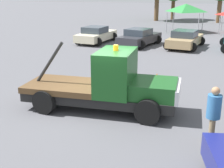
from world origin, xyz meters
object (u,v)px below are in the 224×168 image
at_px(parked_car_cream, 96,35).
at_px(canopy_tent_green, 186,8).
at_px(parked_car_tan, 185,39).
at_px(traffic_cone, 157,79).
at_px(tow_truck, 109,86).
at_px(person_near_truck, 214,112).
at_px(parked_car_charcoal, 139,37).

bearing_deg(parked_car_cream, canopy_tent_green, -29.75).
xyz_separation_m(parked_car_tan, traffic_cone, (0.45, -9.95, -0.39)).
distance_m(tow_truck, parked_car_cream, 14.90).
distance_m(parked_car_cream, traffic_cone, 12.13).
height_order(person_near_truck, parked_car_charcoal, person_near_truck).
bearing_deg(traffic_cone, parked_car_charcoal, 112.50).
bearing_deg(parked_car_cream, person_near_truck, -142.44).
bearing_deg(canopy_tent_green, parked_car_charcoal, -101.79).
distance_m(person_near_truck, traffic_cone, 6.09).
bearing_deg(person_near_truck, parked_car_tan, 97.51).
distance_m(person_near_truck, parked_car_tan, 15.58).
bearing_deg(traffic_cone, parked_car_cream, 129.13).
bearing_deg(parked_car_tan, traffic_cone, -173.57).
distance_m(tow_truck, parked_car_charcoal, 13.68).
bearing_deg(tow_truck, parked_car_tan, 80.37).
distance_m(tow_truck, person_near_truck, 4.08).
bearing_deg(tow_truck, parked_car_cream, 109.22).
distance_m(parked_car_cream, parked_car_tan, 7.23).
bearing_deg(tow_truck, traffic_cone, 69.75).
distance_m(parked_car_tan, traffic_cone, 9.97).
bearing_deg(traffic_cone, parked_car_tan, 92.57).
distance_m(person_near_truck, parked_car_cream, 18.12).
bearing_deg(person_near_truck, traffic_cone, 114.50).
bearing_deg(canopy_tent_green, parked_car_cream, -121.29).
xyz_separation_m(person_near_truck, parked_car_cream, (-10.65, 14.65, -0.39)).
distance_m(parked_car_charcoal, traffic_cone, 10.27).
relative_size(person_near_truck, parked_car_tan, 0.40).
xyz_separation_m(tow_truck, parked_car_tan, (0.38, 13.79, -0.31)).
relative_size(parked_car_charcoal, parked_car_tan, 1.00).
distance_m(canopy_tent_green, traffic_cone, 18.93).
height_order(person_near_truck, canopy_tent_green, canopy_tent_green).
bearing_deg(person_near_truck, tow_truck, 154.56).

